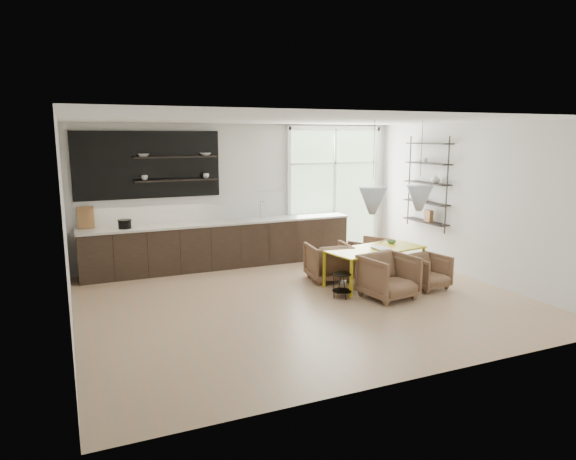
% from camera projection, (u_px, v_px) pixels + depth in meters
% --- Properties ---
extents(room, '(7.02, 6.01, 2.91)m').
position_uv_depth(room, '(307.00, 202.00, 9.37)').
color(room, tan).
rests_on(room, ground).
extents(kitchen_run, '(5.54, 0.69, 2.75)m').
position_uv_depth(kitchen_run, '(217.00, 238.00, 10.46)').
color(kitchen_run, black).
rests_on(kitchen_run, ground).
extents(right_shelving, '(0.26, 1.22, 1.90)m').
position_uv_depth(right_shelving, '(428.00, 186.00, 10.50)').
color(right_shelving, black).
rests_on(right_shelving, ground).
extents(dining_table, '(1.93, 1.12, 0.66)m').
position_uv_depth(dining_table, '(375.00, 251.00, 9.23)').
color(dining_table, gold).
rests_on(dining_table, ground).
extents(armchair_back_left, '(0.84, 0.86, 0.70)m').
position_uv_depth(armchair_back_left, '(329.00, 262.00, 9.54)').
color(armchair_back_left, brown).
rests_on(armchair_back_left, ground).
extents(armchair_back_right, '(1.00, 1.01, 0.67)m').
position_uv_depth(armchair_back_right, '(372.00, 256.00, 10.08)').
color(armchair_back_right, brown).
rests_on(armchair_back_right, ground).
extents(armchair_front_left, '(0.89, 0.91, 0.73)m').
position_uv_depth(armchair_front_left, '(388.00, 277.00, 8.47)').
color(armchair_front_left, brown).
rests_on(armchair_front_left, ground).
extents(armchair_front_right, '(0.74, 0.76, 0.60)m').
position_uv_depth(armchair_front_right, '(427.00, 272.00, 9.03)').
color(armchair_front_right, brown).
rests_on(armchair_front_right, ground).
extents(wire_stool, '(0.33, 0.33, 0.41)m').
position_uv_depth(wire_stool, '(342.00, 282.00, 8.51)').
color(wire_stool, black).
rests_on(wire_stool, ground).
extents(table_book, '(0.26, 0.34, 0.03)m').
position_uv_depth(table_book, '(375.00, 249.00, 9.10)').
color(table_book, white).
rests_on(table_book, dining_table).
extents(table_bowl, '(0.19, 0.19, 0.06)m').
position_uv_depth(table_bowl, '(391.00, 242.00, 9.65)').
color(table_bowl, '#497546').
rests_on(table_bowl, dining_table).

